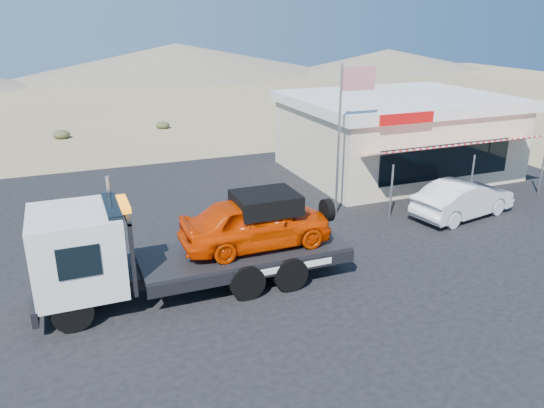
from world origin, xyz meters
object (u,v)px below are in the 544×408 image
object	(u,v)px
white_sedan	(463,199)
jerky_store	(396,134)
tow_truck	(189,240)
flagpole	(345,123)

from	to	relation	value
white_sedan	jerky_store	xyz separation A→B (m)	(1.23, 6.67, 1.22)
tow_truck	jerky_store	size ratio (longest dim) A/B	0.86
jerky_store	white_sedan	bearing A→B (deg)	-100.49
tow_truck	flagpole	bearing A→B (deg)	28.85
tow_truck	flagpole	world-z (taller)	flagpole
tow_truck	jerky_store	world-z (taller)	jerky_store
tow_truck	white_sedan	distance (m)	11.76
tow_truck	flagpole	distance (m)	8.56
white_sedan	flagpole	world-z (taller)	flagpole
jerky_store	flagpole	distance (m)	7.36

